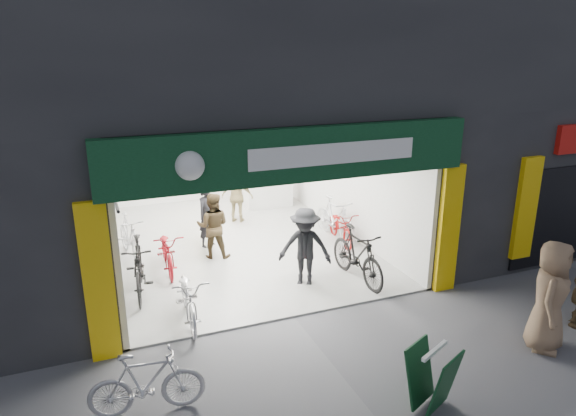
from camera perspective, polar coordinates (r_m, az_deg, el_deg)
ground at (r=9.59m, az=0.74°, el=-12.07°), size 60.00×60.00×0.00m
building at (r=13.34m, az=-3.92°, el=15.70°), size 17.00×10.27×8.00m
bike_left_front at (r=9.44m, az=-10.99°, el=-9.68°), size 0.75×1.84×0.95m
bike_left_midfront at (r=10.57m, az=-16.24°, el=-6.41°), size 0.77×1.96×1.14m
bike_left_midback at (r=11.55m, az=-13.25°, el=-4.64°), size 0.70×1.80×0.94m
bike_left_back at (r=12.41m, az=-17.20°, el=-3.11°), size 0.77×1.81×1.05m
bike_right_front at (r=10.81m, az=7.70°, el=-5.21°), size 0.65×1.97×1.17m
bike_right_mid at (r=12.89m, az=5.90°, el=-2.06°), size 0.80×1.71×0.86m
bike_right_back at (r=13.13m, az=5.25°, el=-1.16°), size 0.70×1.84×1.08m
parked_bike at (r=7.45m, az=-15.44°, el=-18.22°), size 1.58×0.63×0.93m
customer_a at (r=12.59m, az=-8.93°, el=-0.91°), size 0.70×0.65×1.60m
customer_b at (r=11.92m, az=-8.34°, el=-2.00°), size 0.93×0.83×1.57m
customer_c at (r=10.45m, az=1.90°, el=-4.40°), size 1.24×1.08×1.67m
customer_d at (r=14.24m, az=-5.65°, el=1.25°), size 0.95×0.77×1.52m
pedestrian_near at (r=9.29m, az=27.09°, el=-8.72°), size 1.08×1.03×1.86m
sandwich_board at (r=7.52m, az=15.72°, el=-17.62°), size 0.77×0.78×0.89m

